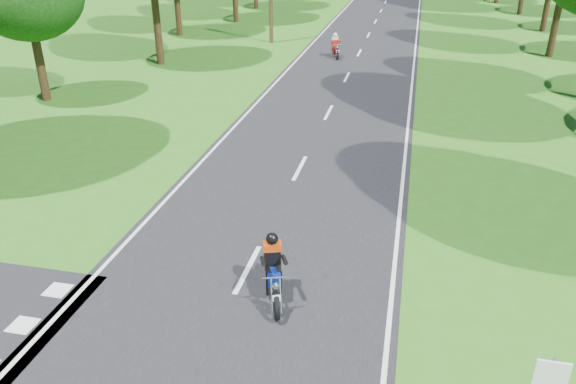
# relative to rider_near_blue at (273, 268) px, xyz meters

# --- Properties ---
(ground) EXTENTS (160.00, 160.00, 0.00)m
(ground) POSITION_rel_rider_near_blue_xyz_m (-0.84, -1.12, -0.75)
(ground) COLOR #2B5F15
(ground) RESTS_ON ground
(main_road) EXTENTS (7.00, 140.00, 0.02)m
(main_road) POSITION_rel_rider_near_blue_xyz_m (-0.84, 48.88, -0.74)
(main_road) COLOR black
(main_road) RESTS_ON ground
(road_markings) EXTENTS (7.40, 140.00, 0.01)m
(road_markings) POSITION_rel_rider_near_blue_xyz_m (-0.97, 47.01, -0.72)
(road_markings) COLOR silver
(road_markings) RESTS_ON main_road
(rider_near_blue) EXTENTS (1.11, 1.83, 1.45)m
(rider_near_blue) POSITION_rel_rider_near_blue_xyz_m (0.00, 0.00, 0.00)
(rider_near_blue) COLOR navy
(rider_near_blue) RESTS_ON main_road
(rider_far_red) EXTENTS (1.05, 1.75, 1.38)m
(rider_far_red) POSITION_rel_rider_near_blue_xyz_m (-2.08, 23.29, -0.03)
(rider_far_red) COLOR #A80F0C
(rider_far_red) RESTS_ON main_road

